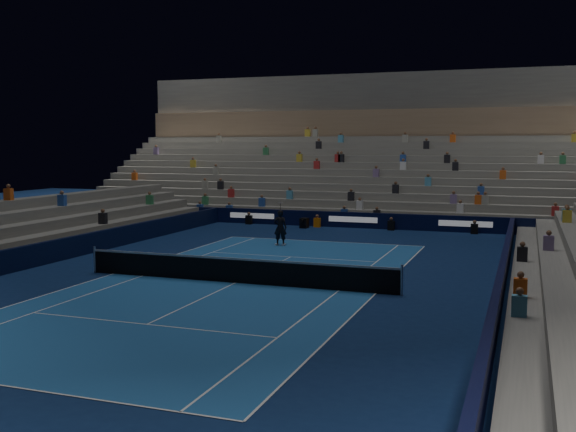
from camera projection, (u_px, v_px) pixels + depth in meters
The scene contains 9 objects.
ground at pixel (236, 283), 25.79m from camera, with size 90.00×90.00×0.00m, color #0C1F4A.
court_surface at pixel (236, 283), 25.79m from camera, with size 10.97×23.77×0.01m, color #1C559A.
sponsor_barrier_far at pixel (353, 220), 43.07m from camera, with size 44.00×0.25×1.00m, color black.
sponsor_barrier_east at pixel (500, 288), 22.50m from camera, with size 0.25×37.00×1.00m, color black.
sponsor_barrier_west at pixel (30, 256), 28.98m from camera, with size 0.25×37.00×1.00m, color black.
grandstand_main at pixel (384, 170), 51.57m from camera, with size 44.00×15.20×11.20m.
tennis_net at pixel (236, 270), 25.74m from camera, with size 12.90×0.10×1.10m.
tennis_player at pixel (280, 228), 35.38m from camera, with size 0.69×0.45×1.89m, color black.
broadcast_camera at pixel (304, 223), 42.97m from camera, with size 0.50×0.95×0.64m.
Camera 1 is at (10.44, -23.22, 5.27)m, focal length 41.86 mm.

